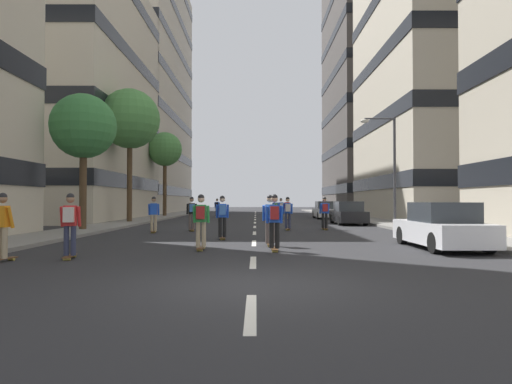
% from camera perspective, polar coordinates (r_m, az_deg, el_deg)
% --- Properties ---
extents(ground_plane, '(148.86, 148.86, 0.00)m').
position_cam_1_polar(ground_plane, '(33.06, 0.00, -3.86)').
color(ground_plane, '#28282B').
extents(sidewalk_left, '(2.68, 68.23, 0.14)m').
position_cam_1_polar(sidewalk_left, '(37.20, -13.56, -3.42)').
color(sidewalk_left, gray).
rests_on(sidewalk_left, ground_plane).
extents(sidewalk_right, '(2.68, 68.23, 0.14)m').
position_cam_1_polar(sidewalk_right, '(37.17, 13.60, -3.42)').
color(sidewalk_right, gray).
rests_on(sidewalk_right, ground_plane).
extents(lane_markings, '(0.16, 57.20, 0.01)m').
position_cam_1_polar(lane_markings, '(33.74, 0.01, -3.80)').
color(lane_markings, silver).
rests_on(lane_markings, ground_plane).
extents(building_left_mid, '(12.80, 18.09, 20.50)m').
position_cam_1_polar(building_left_mid, '(40.69, -24.26, 11.41)').
color(building_left_mid, '#BCB29E').
rests_on(building_left_mid, ground_plane).
extents(building_left_far, '(12.80, 23.66, 32.16)m').
position_cam_1_polar(building_left_far, '(60.89, -15.98, 12.78)').
color(building_left_far, '#BCB29E').
rests_on(building_left_far, ground_plane).
extents(building_right_mid, '(12.80, 17.09, 35.39)m').
position_cam_1_polar(building_right_mid, '(42.86, 24.24, 21.19)').
color(building_right_mid, '#BCB29E').
rests_on(building_right_mid, ground_plane).
extents(building_right_far, '(12.80, 18.31, 34.72)m').
position_cam_1_polar(building_right_far, '(61.17, 16.09, 13.95)').
color(building_right_far, '#4C4744').
rests_on(building_right_far, ground_plane).
extents(parked_car_near, '(1.82, 4.40, 1.52)m').
position_cam_1_polar(parked_car_near, '(15.65, 23.14, -4.25)').
color(parked_car_near, silver).
rests_on(parked_car_near, ground_plane).
extents(parked_car_mid, '(1.82, 4.40, 1.52)m').
position_cam_1_polar(parked_car_mid, '(29.66, 12.01, -2.80)').
color(parked_car_mid, black).
rests_on(parked_car_mid, ground_plane).
extents(parked_car_far, '(1.82, 4.40, 1.52)m').
position_cam_1_polar(parked_car_far, '(38.84, 9.18, -2.41)').
color(parked_car_far, silver).
rests_on(parked_car_far, ground_plane).
extents(street_tree_near, '(4.14, 4.14, 9.21)m').
position_cam_1_polar(street_tree_near, '(32.09, -15.98, 9.07)').
color(street_tree_near, '#4C3823').
rests_on(street_tree_near, sidewalk_left).
extents(street_tree_mid, '(3.27, 3.27, 8.03)m').
position_cam_1_polar(street_tree_mid, '(43.25, -11.65, 5.39)').
color(street_tree_mid, '#4C3823').
rests_on(street_tree_mid, sidewalk_left).
extents(street_tree_far, '(3.28, 3.28, 6.87)m').
position_cam_1_polar(street_tree_far, '(24.15, -21.42, 7.88)').
color(street_tree_far, '#4C3823').
rests_on(street_tree_far, sidewalk_left).
extents(streetlamp_right, '(2.13, 0.30, 6.50)m').
position_cam_1_polar(streetlamp_right, '(27.66, 17.01, 4.23)').
color(streetlamp_right, '#3F3F44').
rests_on(streetlamp_right, sidewalk_right).
extents(skater_0, '(0.56, 0.92, 1.78)m').
position_cam_1_polar(skater_0, '(12.85, -22.95, -3.54)').
color(skater_0, brown).
rests_on(skater_0, ground_plane).
extents(skater_1, '(0.53, 0.90, 1.78)m').
position_cam_1_polar(skater_1, '(14.02, -7.05, -3.41)').
color(skater_1, brown).
rests_on(skater_1, ground_plane).
extents(skater_2, '(0.57, 0.92, 1.78)m').
position_cam_1_polar(skater_2, '(12.99, -30.03, -3.58)').
color(skater_2, brown).
rests_on(skater_2, ground_plane).
extents(skater_3, '(0.53, 0.90, 1.78)m').
position_cam_1_polar(skater_3, '(39.01, 4.23, -1.95)').
color(skater_3, brown).
rests_on(skater_3, ground_plane).
extents(skater_4, '(0.53, 0.90, 1.78)m').
position_cam_1_polar(skater_4, '(13.64, 2.55, -3.48)').
color(skater_4, brown).
rests_on(skater_4, ground_plane).
extents(skater_5, '(0.56, 0.92, 1.78)m').
position_cam_1_polar(skater_5, '(42.23, -4.97, -1.89)').
color(skater_5, brown).
rests_on(skater_5, ground_plane).
extents(skater_6, '(0.57, 0.92, 1.78)m').
position_cam_1_polar(skater_6, '(22.82, -8.24, -2.53)').
color(skater_6, brown).
rests_on(skater_6, ground_plane).
extents(skater_7, '(0.53, 0.90, 1.78)m').
position_cam_1_polar(skater_7, '(23.45, 4.29, -2.50)').
color(skater_7, brown).
rests_on(skater_7, ground_plane).
extents(skater_8, '(0.53, 0.90, 1.78)m').
position_cam_1_polar(skater_8, '(15.17, 1.97, -3.25)').
color(skater_8, brown).
rests_on(skater_8, ground_plane).
extents(skater_9, '(0.57, 0.92, 1.78)m').
position_cam_1_polar(skater_9, '(30.04, 2.77, -2.20)').
color(skater_9, brown).
rests_on(skater_9, ground_plane).
extents(skater_10, '(0.55, 0.92, 1.78)m').
position_cam_1_polar(skater_10, '(21.96, -13.05, -2.64)').
color(skater_10, brown).
rests_on(skater_10, ground_plane).
extents(skater_11, '(0.54, 0.91, 1.78)m').
position_cam_1_polar(skater_11, '(23.86, 9.06, -2.46)').
color(skater_11, brown).
rests_on(skater_11, ground_plane).
extents(skater_12, '(0.55, 0.92, 1.78)m').
position_cam_1_polar(skater_12, '(17.81, -4.27, -2.93)').
color(skater_12, brown).
rests_on(skater_12, ground_plane).
extents(skater_13, '(0.56, 0.92, 1.78)m').
position_cam_1_polar(skater_13, '(34.12, 3.41, -2.07)').
color(skater_13, brown).
rests_on(skater_13, ground_plane).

